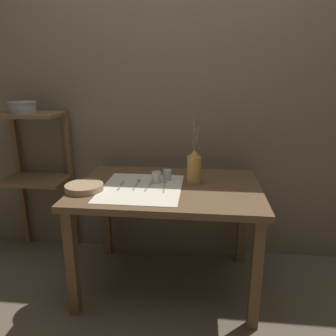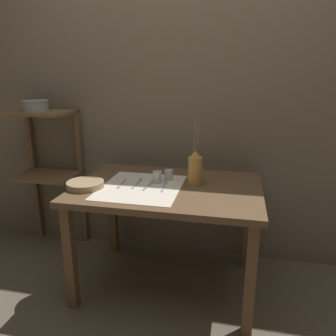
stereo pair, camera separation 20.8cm
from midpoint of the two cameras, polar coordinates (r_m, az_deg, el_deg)
ground_plane at (r=2.46m, az=-2.60°, el=-19.47°), size 12.00×12.00×0.00m
stone_wall_back at (r=2.52m, az=-1.12°, el=10.95°), size 7.00×0.06×2.40m
wooden_table at (r=2.15m, az=-2.81°, el=-5.53°), size 1.19×0.83×0.73m
wooden_shelf_unit at (r=2.77m, az=-24.00°, el=1.62°), size 0.48×0.34×1.15m
linen_cloth at (r=2.09m, az=-7.51°, el=-3.51°), size 0.50×0.57×0.00m
pitcher_with_flowers at (r=2.14m, az=1.78°, el=0.05°), size 0.09×0.09×0.44m
wooden_bowl at (r=2.11m, az=-17.14°, el=-3.31°), size 0.24×0.24×0.04m
glass_tumbler_near at (r=2.16m, az=-4.80°, el=-1.66°), size 0.06×0.06×0.08m
glass_tumbler_far at (r=2.21m, az=-2.86°, el=-1.25°), size 0.06×0.06×0.07m
fork_outer at (r=2.14m, az=-10.94°, el=-3.04°), size 0.02×0.18×0.00m
spoon_outer at (r=2.18m, az=-8.00°, el=-2.52°), size 0.02×0.19×0.02m
fork_inner at (r=2.10m, az=-6.21°, el=-3.23°), size 0.03×0.18×0.00m
spoon_inner at (r=2.13m, az=-3.39°, el=-2.87°), size 0.03×0.19×0.02m
metal_pot_large at (r=2.69m, az=-26.07°, el=9.58°), size 0.20×0.20×0.08m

